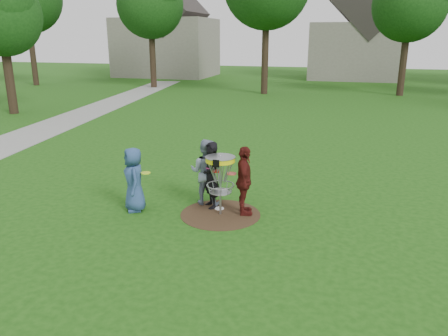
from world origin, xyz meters
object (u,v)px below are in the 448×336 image
(player_blue, at_px, (134,179))
(player_maroon, at_px, (244,181))
(player_black, at_px, (211,175))
(disc_golf_basket, at_px, (220,171))
(player_grey, at_px, (206,172))

(player_blue, bearing_deg, player_maroon, 66.42)
(player_blue, xyz_separation_m, player_maroon, (2.45, 0.43, 0.04))
(player_black, height_order, player_maroon, player_maroon)
(player_black, distance_m, disc_golf_basket, 0.55)
(player_maroon, relative_size, disc_golf_basket, 1.13)
(player_grey, xyz_separation_m, player_maroon, (1.02, -0.40, -0.00))
(player_blue, distance_m, disc_golf_basket, 1.99)
(player_black, bearing_deg, player_maroon, 38.77)
(player_blue, distance_m, player_maroon, 2.49)
(player_blue, distance_m, player_black, 1.74)
(player_black, distance_m, player_maroon, 0.85)
(player_grey, bearing_deg, player_black, 133.30)
(player_grey, xyz_separation_m, disc_golf_basket, (0.52, -0.57, 0.23))
(player_maroon, bearing_deg, player_grey, 52.59)
(player_blue, bearing_deg, player_grey, 86.57)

